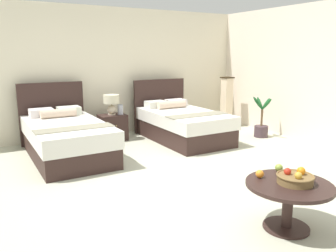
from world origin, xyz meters
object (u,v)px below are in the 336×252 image
Objects in this scene: bed_near_window at (66,137)px; coffee_table at (289,194)px; loose_apple at (279,168)px; potted_palm at (261,125)px; vase at (120,110)px; fruit_bowl at (295,178)px; table_lamp at (111,102)px; nightstand at (113,128)px; loose_orange at (260,174)px; bed_near_corner at (182,124)px; floor_lamp_corner at (226,102)px.

bed_near_window is 3.77m from coffee_table.
potted_palm is at bearing 47.85° from loose_apple.
fruit_bowl is (0.11, -4.17, -0.08)m from vase.
fruit_bowl is at bearing -86.45° from table_lamp.
table_lamp reaches higher than fruit_bowl.
coffee_table is at bearing -131.13° from potted_palm.
table_lamp is at bearing 92.97° from coffee_table.
potted_palm is at bearing -25.22° from table_lamp.
loose_orange reaches higher than nightstand.
bed_near_window is 1.24m from nightstand.
bed_near_corner is 3.69m from coffee_table.
vase is at bearing 154.54° from potted_palm.
floor_lamp_corner is (2.65, -0.05, -0.03)m from vase.
loose_apple is 0.32m from loose_orange.
potted_palm is at bearing 49.63° from fruit_bowl.
nightstand is 4.19m from coffee_table.
vase is at bearing 179.00° from floor_lamp_corner.
floor_lamp_corner is (2.54, 4.13, 0.05)m from fruit_bowl.
bed_near_window reaches higher than floor_lamp_corner.
bed_near_corner is at bearing -29.23° from vase.
nightstand is at bearing -90.00° from table_lamp.
coffee_table is at bearing -87.03° from table_lamp.
table_lamp is 3.09m from potted_palm.
fruit_bowl is at bearing -88.55° from vase.
loose_apple is at bearing 59.48° from coffee_table.
loose_apple is at bearing -84.26° from nightstand.
floor_lamp_corner is (2.80, -0.09, 0.32)m from nightstand.
nightstand is at bearing 30.78° from bed_near_window.
floor_lamp_corner is at bearing -2.17° from table_lamp.
nightstand is 2.82m from floor_lamp_corner.
floor_lamp_corner reaches higher than table_lamp.
table_lamp reaches higher than loose_apple.
bed_near_window is at bearing 170.46° from potted_palm.
bed_near_corner is at bearing -28.23° from table_lamp.
table_lamp reaches higher than loose_orange.
nightstand is 3.92m from loose_apple.
bed_near_window is 2.60× the size of coffee_table.
vase is 4.15m from coffee_table.
table_lamp reaches higher than vase.
loose_apple is (0.17, 0.29, 0.16)m from coffee_table.
bed_near_window is at bearing 109.90° from coffee_table.
bed_near_window reaches higher than bed_near_corner.
potted_palm is (2.54, 2.91, -0.12)m from coffee_table.
bed_near_corner is at bearing -0.02° from bed_near_window.
bed_near_corner is at bearing 74.98° from fruit_bowl.
table_lamp is 0.46× the size of potted_palm.
floor_lamp_corner is (2.73, 3.84, 0.06)m from loose_orange.
floor_lamp_corner is at bearing 8.08° from bed_near_window.
coffee_table is 0.37m from loose_apple.
bed_near_corner is 5.69× the size of fruit_bowl.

